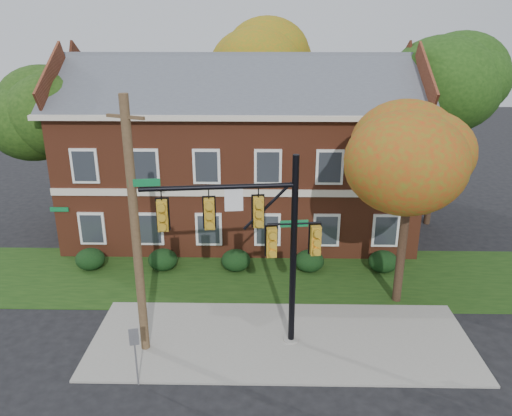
{
  "coord_description": "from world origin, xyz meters",
  "views": [
    {
      "loc": [
        -0.63,
        -14.78,
        10.96
      ],
      "look_at": [
        -0.97,
        3.0,
        4.53
      ],
      "focal_mm": 35.0,
      "sensor_mm": 36.0,
      "label": 1
    }
  ],
  "objects_px": {
    "tree_far_rear": "(265,62)",
    "hedge_center": "(236,260)",
    "tree_right_rear": "(451,84)",
    "sign_post": "(135,347)",
    "hedge_far_right": "(383,262)",
    "traffic_signal": "(257,234)",
    "hedge_right": "(309,261)",
    "hedge_left": "(163,260)",
    "tree_left_rear": "(51,116)",
    "utility_pole": "(135,231)",
    "tree_near_right": "(420,148)",
    "apartment_building": "(240,144)",
    "hedge_far_left": "(90,259)"
  },
  "relations": [
    {
      "from": "apartment_building",
      "to": "hedge_left",
      "type": "xyz_separation_m",
      "value": [
        -3.5,
        -5.25,
        -4.46
      ]
    },
    {
      "from": "utility_pole",
      "to": "hedge_right",
      "type": "bearing_deg",
      "value": 68.96
    },
    {
      "from": "hedge_center",
      "to": "traffic_signal",
      "type": "distance_m",
      "value": 7.18
    },
    {
      "from": "hedge_far_right",
      "to": "sign_post",
      "type": "height_order",
      "value": "sign_post"
    },
    {
      "from": "tree_far_rear",
      "to": "hedge_center",
      "type": "bearing_deg",
      "value": -95.85
    },
    {
      "from": "traffic_signal",
      "to": "hedge_right",
      "type": "bearing_deg",
      "value": 61.07
    },
    {
      "from": "tree_near_right",
      "to": "utility_pole",
      "type": "bearing_deg",
      "value": -161.08
    },
    {
      "from": "hedge_center",
      "to": "tree_near_right",
      "type": "distance_m",
      "value": 9.9
    },
    {
      "from": "traffic_signal",
      "to": "utility_pole",
      "type": "height_order",
      "value": "utility_pole"
    },
    {
      "from": "apartment_building",
      "to": "hedge_far_left",
      "type": "height_order",
      "value": "apartment_building"
    },
    {
      "from": "tree_near_right",
      "to": "utility_pole",
      "type": "distance_m",
      "value": 10.91
    },
    {
      "from": "hedge_right",
      "to": "tree_left_rear",
      "type": "distance_m",
      "value": 15.17
    },
    {
      "from": "hedge_right",
      "to": "hedge_far_right",
      "type": "xyz_separation_m",
      "value": [
        3.5,
        0.0,
        0.0
      ]
    },
    {
      "from": "hedge_left",
      "to": "tree_near_right",
      "type": "distance_m",
      "value": 12.68
    },
    {
      "from": "apartment_building",
      "to": "utility_pole",
      "type": "height_order",
      "value": "apartment_building"
    },
    {
      "from": "tree_right_rear",
      "to": "sign_post",
      "type": "bearing_deg",
      "value": -134.42
    },
    {
      "from": "hedge_center",
      "to": "traffic_signal",
      "type": "bearing_deg",
      "value": -79.55
    },
    {
      "from": "hedge_center",
      "to": "hedge_far_right",
      "type": "distance_m",
      "value": 7.0
    },
    {
      "from": "tree_right_rear",
      "to": "sign_post",
      "type": "relative_size",
      "value": 5.0
    },
    {
      "from": "hedge_left",
      "to": "tree_left_rear",
      "type": "height_order",
      "value": "tree_left_rear"
    },
    {
      "from": "hedge_right",
      "to": "traffic_signal",
      "type": "relative_size",
      "value": 0.2
    },
    {
      "from": "hedge_far_right",
      "to": "utility_pole",
      "type": "distance_m",
      "value": 12.45
    },
    {
      "from": "hedge_far_right",
      "to": "tree_near_right",
      "type": "bearing_deg",
      "value": -85.48
    },
    {
      "from": "hedge_left",
      "to": "tree_near_right",
      "type": "relative_size",
      "value": 0.16
    },
    {
      "from": "tree_near_right",
      "to": "tree_far_rear",
      "type": "relative_size",
      "value": 0.74
    },
    {
      "from": "traffic_signal",
      "to": "tree_left_rear",
      "type": "bearing_deg",
      "value": 130.17
    },
    {
      "from": "tree_near_right",
      "to": "traffic_signal",
      "type": "distance_m",
      "value": 7.23
    },
    {
      "from": "hedge_center",
      "to": "hedge_far_left",
      "type": "bearing_deg",
      "value": 180.0
    },
    {
      "from": "apartment_building",
      "to": "hedge_left",
      "type": "bearing_deg",
      "value": -123.67
    },
    {
      "from": "hedge_left",
      "to": "utility_pole",
      "type": "relative_size",
      "value": 0.15
    },
    {
      "from": "hedge_left",
      "to": "tree_left_rear",
      "type": "distance_m",
      "value": 9.69
    },
    {
      "from": "hedge_left",
      "to": "tree_left_rear",
      "type": "relative_size",
      "value": 0.16
    },
    {
      "from": "hedge_left",
      "to": "sign_post",
      "type": "relative_size",
      "value": 0.66
    },
    {
      "from": "hedge_far_left",
      "to": "utility_pole",
      "type": "distance_m",
      "value": 8.56
    },
    {
      "from": "tree_near_right",
      "to": "traffic_signal",
      "type": "xyz_separation_m",
      "value": [
        -6.13,
        -3.1,
        -2.25
      ]
    },
    {
      "from": "hedge_center",
      "to": "hedge_right",
      "type": "height_order",
      "value": "same"
    },
    {
      "from": "utility_pole",
      "to": "sign_post",
      "type": "distance_m",
      "value": 3.72
    },
    {
      "from": "apartment_building",
      "to": "traffic_signal",
      "type": "distance_m",
      "value": 11.26
    },
    {
      "from": "hedge_far_right",
      "to": "tree_far_rear",
      "type": "relative_size",
      "value": 0.12
    },
    {
      "from": "tree_left_rear",
      "to": "traffic_signal",
      "type": "xyz_separation_m",
      "value": [
        10.83,
        -10.08,
        -2.26
      ]
    },
    {
      "from": "hedge_left",
      "to": "hedge_far_right",
      "type": "xyz_separation_m",
      "value": [
        10.5,
        0.0,
        0.0
      ]
    },
    {
      "from": "tree_left_rear",
      "to": "utility_pole",
      "type": "relative_size",
      "value": 0.97
    },
    {
      "from": "tree_near_right",
      "to": "sign_post",
      "type": "distance_m",
      "value": 12.46
    },
    {
      "from": "hedge_left",
      "to": "tree_left_rear",
      "type": "xyz_separation_m",
      "value": [
        -6.23,
        4.14,
        6.16
      ]
    },
    {
      "from": "hedge_left",
      "to": "hedge_far_right",
      "type": "bearing_deg",
      "value": 0.0
    },
    {
      "from": "hedge_far_left",
      "to": "tree_left_rear",
      "type": "height_order",
      "value": "tree_left_rear"
    },
    {
      "from": "hedge_center",
      "to": "tree_left_rear",
      "type": "height_order",
      "value": "tree_left_rear"
    },
    {
      "from": "hedge_center",
      "to": "hedge_far_right",
      "type": "relative_size",
      "value": 1.0
    },
    {
      "from": "tree_near_right",
      "to": "hedge_far_left",
      "type": "bearing_deg",
      "value": 168.73
    },
    {
      "from": "tree_left_rear",
      "to": "sign_post",
      "type": "relative_size",
      "value": 4.18
    }
  ]
}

